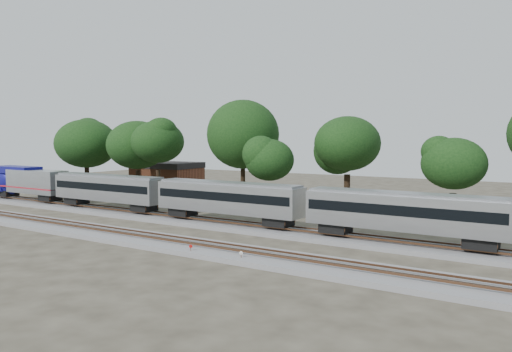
{
  "coord_description": "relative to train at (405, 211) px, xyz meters",
  "views": [
    {
      "loc": [
        30.34,
        -35.87,
        9.37
      ],
      "look_at": [
        4.01,
        5.0,
        5.61
      ],
      "focal_mm": 35.0,
      "sensor_mm": 36.0,
      "label": 1
    }
  ],
  "objects": [
    {
      "name": "track_far",
      "position": [
        -18.31,
        -0.0,
        -2.94
      ],
      "size": [
        160.0,
        5.0,
        0.73
      ],
      "color": "slate",
      "rests_on": "ground"
    },
    {
      "name": "tree_6",
      "position": [
        1.35,
        12.5,
        3.5
      ],
      "size": [
        6.78,
        6.78,
        9.56
      ],
      "color": "black",
      "rests_on": "ground"
    },
    {
      "name": "ground",
      "position": [
        -18.31,
        -6.0,
        -3.14
      ],
      "size": [
        160.0,
        160.0,
        0.0
      ],
      "primitive_type": "plane",
      "color": "#383328",
      "rests_on": "ground"
    },
    {
      "name": "switch_stand_red",
      "position": [
        -13.49,
        -11.85,
        -2.58
      ],
      "size": [
        0.27,
        0.12,
        0.88
      ],
      "rotation": [
        0.0,
        0.0,
        0.36
      ],
      "color": "#512D19",
      "rests_on": "ground"
    },
    {
      "name": "tree_0",
      "position": [
        -55.29,
        11.5,
        5.22
      ],
      "size": [
        8.52,
        8.52,
        12.02
      ],
      "color": "black",
      "rests_on": "ground"
    },
    {
      "name": "brick_building",
      "position": [
        -46.75,
        21.25,
        -0.54
      ],
      "size": [
        11.1,
        8.08,
        5.17
      ],
      "rotation": [
        0.0,
        0.0,
        0.05
      ],
      "color": "brown",
      "rests_on": "ground"
    },
    {
      "name": "switch_stand_white",
      "position": [
        -8.81,
        -11.58,
        -2.58
      ],
      "size": [
        0.28,
        0.05,
        0.88
      ],
      "rotation": [
        0.0,
        0.0,
        0.07
      ],
      "color": "#512D19",
      "rests_on": "ground"
    },
    {
      "name": "tree_4",
      "position": [
        -19.7,
        10.39,
        3.45
      ],
      "size": [
        6.73,
        6.73,
        9.49
      ],
      "color": "black",
      "rests_on": "ground"
    },
    {
      "name": "tree_1",
      "position": [
        -43.66,
        11.59,
        5.08
      ],
      "size": [
        8.38,
        8.38,
        11.81
      ],
      "color": "black",
      "rests_on": "ground"
    },
    {
      "name": "switch_lever",
      "position": [
        -11.17,
        -11.97,
        -2.99
      ],
      "size": [
        0.5,
        0.31,
        0.3
      ],
      "primitive_type": "cube",
      "rotation": [
        0.0,
        0.0,
        0.01
      ],
      "color": "#512D19",
      "rests_on": "ground"
    },
    {
      "name": "train",
      "position": [
        0.0,
        0.0,
        0.0
      ],
      "size": [
        124.99,
        3.04,
        4.48
      ],
      "color": "#B5B8BC",
      "rests_on": "ground"
    },
    {
      "name": "track_near",
      "position": [
        -18.31,
        -10.0,
        -2.94
      ],
      "size": [
        160.0,
        5.0,
        0.73
      ],
      "color": "slate",
      "rests_on": "ground"
    },
    {
      "name": "tree_5",
      "position": [
        -12.7,
        18.19,
        5.44
      ],
      "size": [
        8.74,
        8.74,
        12.32
      ],
      "color": "black",
      "rests_on": "ground"
    },
    {
      "name": "tree_2",
      "position": [
        -38.79,
        10.85,
        5.59
      ],
      "size": [
        8.89,
        8.89,
        12.54
      ],
      "color": "black",
      "rests_on": "ground"
    },
    {
      "name": "tree_3",
      "position": [
        -26.52,
        14.64,
        6.64
      ],
      "size": [
        9.96,
        9.96,
        14.04
      ],
      "color": "black",
      "rests_on": "ground"
    }
  ]
}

